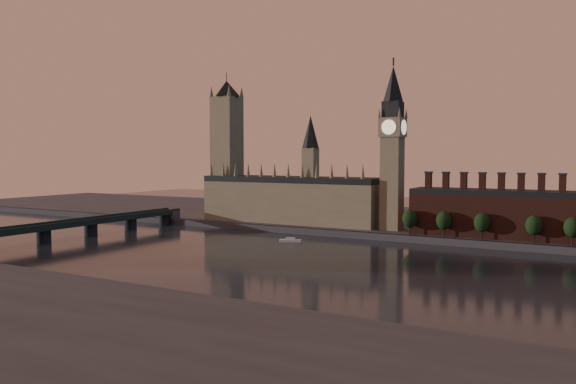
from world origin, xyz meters
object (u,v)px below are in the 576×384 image
Objects in this scene: river_boat at (290,240)px; big_ben at (392,146)px; victoria_tower at (227,144)px; westminster_bridge at (64,228)px.

big_ben is at bearing 30.63° from river_boat.
victoria_tower is 119.27m from river_boat.
big_ben reaches higher than westminster_bridge.
westminster_bridge is 135.72m from river_boat.
big_ben is 205.83m from westminster_bridge.
westminster_bridge is at bearing -145.67° from big_ben.
big_ben is at bearing -2.20° from victoria_tower.
victoria_tower is 133.21m from westminster_bridge.
victoria_tower is 0.54× the size of westminster_bridge.
river_boat is at bearing 26.21° from westminster_bridge.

